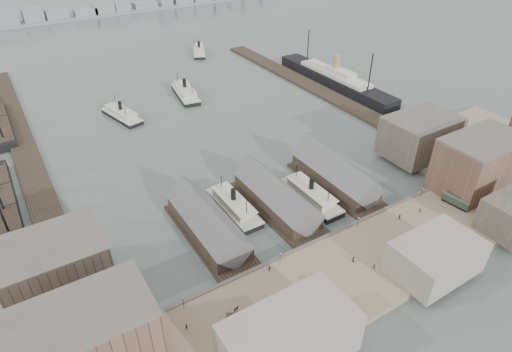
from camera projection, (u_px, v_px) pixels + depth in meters
ground at (306, 236)px, 135.83m from camera, size 900.00×900.00×0.00m
quay at (349, 273)px, 121.16m from camera, size 180.00×30.00×2.00m
seawall at (317, 243)px, 131.52m from camera, size 180.00×1.20×2.30m
east_land at (511, 164)px, 170.16m from camera, size 70.00×80.00×2.00m
west_wharf at (26, 155)px, 175.96m from camera, size 10.00×220.00×1.60m
east_wharf at (319, 91)px, 233.35m from camera, size 10.00×180.00×1.60m
ferry_shed_west at (208, 224)px, 133.70m from camera, size 14.00×42.00×12.60m
ferry_shed_center at (276, 197)px, 145.18m from camera, size 14.00×42.00×12.60m
ferry_shed_east at (335, 175)px, 156.65m from camera, size 14.00×42.00×12.60m
warehouse_west_front at (81, 347)px, 90.37m from camera, size 32.00×18.00×18.00m
warehouse_west_back at (55, 266)px, 112.65m from camera, size 26.00×20.00×14.00m
warehouse_east_front at (478, 164)px, 150.13m from camera, size 30.00×18.00×19.00m
warehouse_east_back at (420, 137)px, 171.18m from camera, size 28.00×20.00×15.00m
street_bldg_center at (436, 257)px, 118.19m from camera, size 24.00×16.00×10.00m
street_bldg_west at (289, 338)px, 95.57m from camera, size 30.00×16.00×12.00m
lamp_post_far_w at (183, 301)px, 108.42m from camera, size 0.44×0.44×3.92m
lamp_post_near_w at (280, 256)px, 121.66m from camera, size 0.44×0.44×3.92m
lamp_post_near_e at (358, 220)px, 134.90m from camera, size 0.44×0.44×3.92m
lamp_post_far_e at (422, 191)px, 148.14m from camera, size 0.44×0.44×3.92m
far_shore at (67, 13)px, 368.62m from camera, size 500.00×40.00×15.72m
ferry_docked_west at (234, 205)px, 145.45m from camera, size 8.01×26.69×9.53m
ferry_docked_east at (311, 195)px, 150.46m from camera, size 8.26×27.55×9.84m
ferry_open_near at (122, 114)px, 205.23m from camera, size 13.70×27.16×9.30m
ferry_open_mid at (185, 92)px, 227.16m from camera, size 13.28×30.36×10.48m
ferry_open_far at (199, 51)px, 287.41m from camera, size 17.40×26.19×9.04m
sailing_ship_near at (3, 201)px, 146.94m from camera, size 8.26×56.91×33.96m
sailing_ship_mid at (0, 124)px, 195.56m from camera, size 8.58×49.55×35.26m
ocean_steamer at (335, 79)px, 240.25m from camera, size 11.89×86.89×17.38m
tram at (456, 201)px, 145.01m from camera, size 3.92×10.16×3.52m
horse_cart_left at (235, 311)px, 108.13m from camera, size 4.61×3.45×1.46m
horse_cart_center at (315, 280)px, 116.77m from camera, size 4.85×1.63×1.51m
horse_cart_right at (406, 251)px, 126.11m from camera, size 4.87×2.97×1.67m
pedestrian_0 at (186, 327)px, 104.09m from camera, size 0.75×0.62×1.79m
pedestrian_1 at (239, 337)px, 101.81m from camera, size 0.85×0.95×1.61m
pedestrian_2 at (270, 269)px, 120.10m from camera, size 1.18×0.77×1.71m
pedestrian_3 at (310, 291)px, 113.38m from camera, size 0.98×0.89×1.60m
pedestrian_4 at (353, 259)px, 123.18m from camera, size 1.01×0.81×1.79m
pedestrian_5 at (374, 266)px, 120.89m from camera, size 0.67×0.53×1.69m
pedestrian_6 at (400, 217)px, 139.29m from camera, size 0.85×1.00×1.83m
pedestrian_7 at (422, 240)px, 130.09m from camera, size 0.84×1.14×1.59m
pedestrian_8 at (420, 210)px, 142.23m from camera, size 1.03×0.67×1.63m
pedestrian_9 at (481, 205)px, 144.79m from camera, size 0.91×0.68×1.69m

